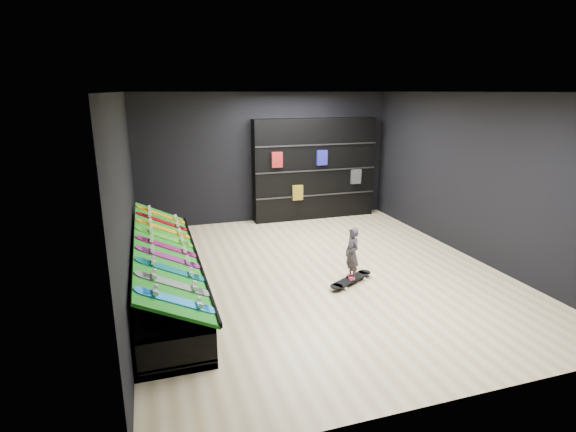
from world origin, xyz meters
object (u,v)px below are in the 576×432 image
object	(u,v)px
floor_skateboard	(351,281)
child	(352,264)
display_rack	(165,277)
back_shelving	(314,169)

from	to	relation	value
floor_skateboard	child	world-z (taller)	child
floor_skateboard	display_rack	bearing A→B (deg)	139.40
back_shelving	floor_skateboard	xyz separation A→B (m)	(-0.84, -3.91, -1.15)
display_rack	back_shelving	size ratio (longest dim) A/B	1.50
display_rack	child	xyz separation A→B (m)	(2.87, -0.59, 0.10)
back_shelving	display_rack	bearing A→B (deg)	-138.18
back_shelving	floor_skateboard	distance (m)	4.16
display_rack	floor_skateboard	world-z (taller)	display_rack
display_rack	child	size ratio (longest dim) A/B	8.75
back_shelving	floor_skateboard	size ratio (longest dim) A/B	3.07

